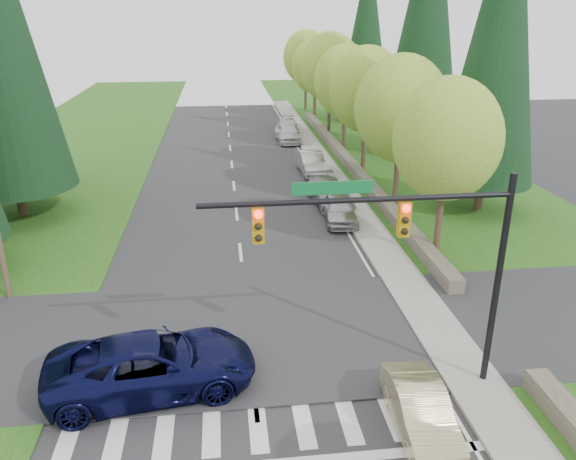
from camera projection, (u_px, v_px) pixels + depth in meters
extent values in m
cube|color=#294A13|center=(461.00, 210.00, 32.67)|extent=(14.00, 110.00, 0.06)
cube|color=#28282B|center=(249.00, 336.00, 20.17)|extent=(120.00, 8.00, 0.10)
cube|color=gray|center=(351.00, 203.00, 33.83)|extent=(1.80, 80.00, 0.13)
cube|color=gray|center=(337.00, 203.00, 33.74)|extent=(0.20, 80.00, 0.13)
cube|color=#4C4438|center=(349.00, 163.00, 41.30)|extent=(0.70, 40.00, 0.70)
cylinder|color=black|center=(497.00, 285.00, 16.48)|extent=(0.20, 0.20, 6.80)
cylinder|color=black|center=(358.00, 200.00, 14.98)|extent=(8.60, 0.16, 0.16)
cube|color=#0C662D|center=(333.00, 188.00, 14.82)|extent=(2.20, 0.04, 0.35)
cube|color=#BF8C0C|center=(404.00, 219.00, 15.34)|extent=(0.32, 0.24, 1.00)
sphere|color=#FF0C05|center=(406.00, 209.00, 15.08)|extent=(0.22, 0.22, 0.22)
cube|color=#BF8C0C|center=(258.00, 225.00, 14.90)|extent=(0.32, 0.24, 1.00)
sphere|color=#FF0C05|center=(258.00, 215.00, 14.64)|extent=(0.22, 0.22, 0.22)
cylinder|color=#38281C|center=(440.00, 209.00, 25.85)|extent=(0.32, 0.32, 4.76)
ellipsoid|color=olive|center=(447.00, 139.00, 24.66)|extent=(4.80, 4.80, 5.52)
cylinder|color=#38281C|center=(397.00, 167.00, 32.29)|extent=(0.32, 0.32, 4.93)
ellipsoid|color=olive|center=(401.00, 109.00, 31.06)|extent=(5.20, 5.20, 5.98)
cylinder|color=#38281C|center=(364.00, 140.00, 38.72)|extent=(0.32, 0.32, 5.04)
ellipsoid|color=olive|center=(367.00, 89.00, 37.46)|extent=(5.00, 5.00, 5.75)
cylinder|color=#38281C|center=(344.00, 123.00, 45.23)|extent=(0.32, 0.32, 4.82)
ellipsoid|color=olive|center=(346.00, 81.00, 44.03)|extent=(5.00, 5.00, 5.75)
cylinder|color=#38281C|center=(329.00, 106.00, 51.65)|extent=(0.32, 0.32, 5.15)
ellipsoid|color=olive|center=(330.00, 67.00, 50.36)|extent=(5.40, 5.40, 6.21)
cylinder|color=#38281C|center=(315.00, 98.00, 58.17)|extent=(0.32, 0.32, 4.70)
ellipsoid|color=olive|center=(315.00, 66.00, 57.00)|extent=(4.80, 4.80, 5.52)
cylinder|color=#38281C|center=(306.00, 88.00, 64.59)|extent=(0.32, 0.32, 4.98)
ellipsoid|color=olive|center=(306.00, 57.00, 63.35)|extent=(5.20, 5.20, 5.98)
cylinder|color=#38281C|center=(21.00, 200.00, 31.41)|extent=(0.50, 0.50, 2.00)
cylinder|color=#38281C|center=(18.00, 172.00, 36.73)|extent=(0.50, 0.50, 2.00)
cylinder|color=#38281C|center=(479.00, 194.00, 32.42)|extent=(0.50, 0.50, 2.00)
cone|color=black|center=(500.00, 33.00, 29.19)|extent=(5.44, 5.44, 16.00)
cylinder|color=#38281C|center=(416.00, 141.00, 45.46)|extent=(0.50, 0.50, 2.00)
cone|color=black|center=(427.00, 11.00, 41.86)|extent=(6.12, 6.12, 18.00)
cylinder|color=#38281C|center=(363.00, 112.00, 58.28)|extent=(0.50, 0.50, 2.00)
cone|color=black|center=(367.00, 27.00, 55.23)|extent=(5.10, 5.10, 15.00)
imported|color=beige|center=(421.00, 411.00, 15.43)|extent=(1.54, 4.02, 1.31)
imported|color=#0A0C32|center=(152.00, 365.00, 17.06)|extent=(6.63, 3.76, 1.75)
imported|color=#A6A6AA|center=(340.00, 209.00, 30.80)|extent=(1.97, 4.32, 1.44)
imported|color=gray|center=(329.00, 192.00, 33.57)|extent=(2.42, 5.12, 1.44)
imported|color=#AEAEB3|center=(311.00, 163.00, 39.90)|extent=(1.75, 4.62, 1.51)
imported|color=silver|center=(288.00, 133.00, 49.19)|extent=(2.08, 4.79, 1.61)
imported|color=#B2B2B7|center=(288.00, 126.00, 52.87)|extent=(2.06, 4.58, 1.30)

